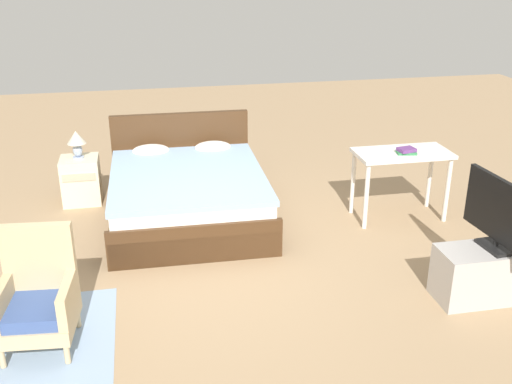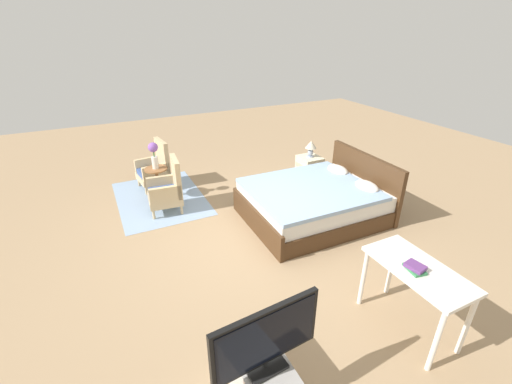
{
  "view_description": "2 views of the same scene",
  "coord_description": "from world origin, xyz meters",
  "px_view_note": "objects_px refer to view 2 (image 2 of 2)",
  "views": [
    {
      "loc": [
        -0.6,
        -5.05,
        2.85
      ],
      "look_at": [
        0.38,
        -0.09,
        0.77
      ],
      "focal_mm": 42.0,
      "sensor_mm": 36.0,
      "label": 1
    },
    {
      "loc": [
        3.86,
        -1.87,
        2.92
      ],
      "look_at": [
        0.1,
        -0.03,
        0.84
      ],
      "focal_mm": 24.0,
      "sensor_mm": 36.0,
      "label": 2
    }
  ],
  "objects_px": {
    "side_table": "(157,180)",
    "vanity_desk": "(417,277)",
    "armchair_by_window_left": "(155,169)",
    "tv_flatscreen": "(266,339)",
    "armchair_by_window_right": "(168,190)",
    "book_stack": "(415,268)",
    "nightstand": "(309,170)",
    "flower_vase": "(154,153)",
    "table_lamp": "(311,146)",
    "bed": "(315,201)"
  },
  "relations": [
    {
      "from": "armchair_by_window_right",
      "to": "flower_vase",
      "type": "bearing_deg",
      "value": -172.84
    },
    {
      "from": "armchair_by_window_left",
      "to": "vanity_desk",
      "type": "height_order",
      "value": "armchair_by_window_left"
    },
    {
      "from": "table_lamp",
      "to": "flower_vase",
      "type": "bearing_deg",
      "value": -102.36
    },
    {
      "from": "side_table",
      "to": "nightstand",
      "type": "xyz_separation_m",
      "value": [
        0.63,
        2.86,
        -0.1
      ]
    },
    {
      "from": "armchair_by_window_left",
      "to": "armchair_by_window_right",
      "type": "height_order",
      "value": "same"
    },
    {
      "from": "bed",
      "to": "flower_vase",
      "type": "relative_size",
      "value": 4.51
    },
    {
      "from": "armchair_by_window_left",
      "to": "flower_vase",
      "type": "relative_size",
      "value": 1.93
    },
    {
      "from": "bed",
      "to": "side_table",
      "type": "height_order",
      "value": "bed"
    },
    {
      "from": "table_lamp",
      "to": "book_stack",
      "type": "xyz_separation_m",
      "value": [
        3.53,
        -1.21,
        0.04
      ]
    },
    {
      "from": "armchair_by_window_right",
      "to": "side_table",
      "type": "height_order",
      "value": "armchair_by_window_right"
    },
    {
      "from": "table_lamp",
      "to": "armchair_by_window_left",
      "type": "bearing_deg",
      "value": -112.29
    },
    {
      "from": "armchair_by_window_right",
      "to": "tv_flatscreen",
      "type": "height_order",
      "value": "tv_flatscreen"
    },
    {
      "from": "side_table",
      "to": "book_stack",
      "type": "relative_size",
      "value": 2.67
    },
    {
      "from": "side_table",
      "to": "bed",
      "type": "bearing_deg",
      "value": 49.92
    },
    {
      "from": "bed",
      "to": "vanity_desk",
      "type": "relative_size",
      "value": 2.07
    },
    {
      "from": "bed",
      "to": "armchair_by_window_left",
      "type": "relative_size",
      "value": 2.34
    },
    {
      "from": "bed",
      "to": "table_lamp",
      "type": "xyz_separation_m",
      "value": [
        -1.2,
        0.69,
        0.47
      ]
    },
    {
      "from": "armchair_by_window_left",
      "to": "vanity_desk",
      "type": "distance_m",
      "value": 4.97
    },
    {
      "from": "armchair_by_window_right",
      "to": "table_lamp",
      "type": "xyz_separation_m",
      "value": [
        0.11,
        2.8,
        0.39
      ]
    },
    {
      "from": "flower_vase",
      "to": "table_lamp",
      "type": "height_order",
      "value": "flower_vase"
    },
    {
      "from": "side_table",
      "to": "nightstand",
      "type": "distance_m",
      "value": 2.93
    },
    {
      "from": "armchair_by_window_right",
      "to": "book_stack",
      "type": "height_order",
      "value": "armchair_by_window_right"
    },
    {
      "from": "side_table",
      "to": "book_stack",
      "type": "xyz_separation_m",
      "value": [
        4.16,
        1.65,
        0.44
      ]
    },
    {
      "from": "side_table",
      "to": "table_lamp",
      "type": "distance_m",
      "value": 2.96
    },
    {
      "from": "armchair_by_window_left",
      "to": "tv_flatscreen",
      "type": "xyz_separation_m",
      "value": [
        4.78,
        -0.08,
        0.41
      ]
    },
    {
      "from": "nightstand",
      "to": "book_stack",
      "type": "relative_size",
      "value": 2.48
    },
    {
      "from": "side_table",
      "to": "book_stack",
      "type": "bearing_deg",
      "value": 21.61
    },
    {
      "from": "flower_vase",
      "to": "nightstand",
      "type": "height_order",
      "value": "flower_vase"
    },
    {
      "from": "side_table",
      "to": "vanity_desk",
      "type": "relative_size",
      "value": 0.57
    },
    {
      "from": "flower_vase",
      "to": "nightstand",
      "type": "xyz_separation_m",
      "value": [
        0.63,
        2.86,
        -0.61
      ]
    },
    {
      "from": "tv_flatscreen",
      "to": "bed",
      "type": "bearing_deg",
      "value": 138.03
    },
    {
      "from": "tv_flatscreen",
      "to": "nightstand",
      "type": "bearing_deg",
      "value": 141.63
    },
    {
      "from": "tv_flatscreen",
      "to": "book_stack",
      "type": "relative_size",
      "value": 4.08
    },
    {
      "from": "table_lamp",
      "to": "book_stack",
      "type": "height_order",
      "value": "table_lamp"
    },
    {
      "from": "book_stack",
      "to": "flower_vase",
      "type": "bearing_deg",
      "value": -158.39
    },
    {
      "from": "bed",
      "to": "flower_vase",
      "type": "bearing_deg",
      "value": -130.08
    },
    {
      "from": "nightstand",
      "to": "book_stack",
      "type": "height_order",
      "value": "book_stack"
    },
    {
      "from": "side_table",
      "to": "nightstand",
      "type": "bearing_deg",
      "value": 77.63
    },
    {
      "from": "nightstand",
      "to": "table_lamp",
      "type": "relative_size",
      "value": 1.68
    },
    {
      "from": "side_table",
      "to": "tv_flatscreen",
      "type": "distance_m",
      "value": 4.28
    },
    {
      "from": "nightstand",
      "to": "book_stack",
      "type": "bearing_deg",
      "value": -18.94
    },
    {
      "from": "tv_flatscreen",
      "to": "armchair_by_window_right",
      "type": "bearing_deg",
      "value": 178.84
    },
    {
      "from": "bed",
      "to": "vanity_desk",
      "type": "bearing_deg",
      "value": -10.93
    },
    {
      "from": "bed",
      "to": "book_stack",
      "type": "height_order",
      "value": "bed"
    },
    {
      "from": "flower_vase",
      "to": "side_table",
      "type": "bearing_deg",
      "value": 180.0
    },
    {
      "from": "vanity_desk",
      "to": "book_stack",
      "type": "xyz_separation_m",
      "value": [
        0.01,
        -0.07,
        0.15
      ]
    },
    {
      "from": "table_lamp",
      "to": "vanity_desk",
      "type": "distance_m",
      "value": 3.71
    },
    {
      "from": "side_table",
      "to": "tv_flatscreen",
      "type": "height_order",
      "value": "tv_flatscreen"
    },
    {
      "from": "book_stack",
      "to": "armchair_by_window_left",
      "type": "bearing_deg",
      "value": -161.3
    },
    {
      "from": "table_lamp",
      "to": "vanity_desk",
      "type": "bearing_deg",
      "value": -17.9
    }
  ]
}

